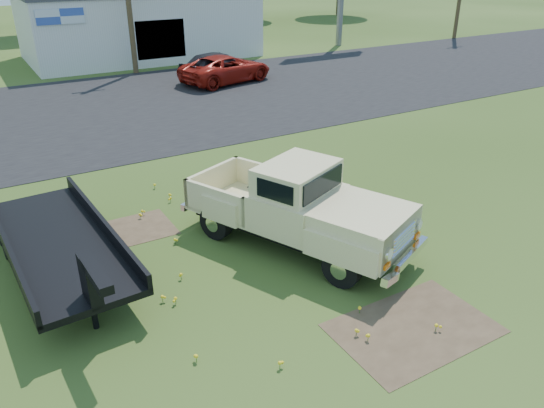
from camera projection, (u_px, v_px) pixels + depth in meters
The scene contains 9 objects.
ground at pixel (265, 275), 11.62m from camera, with size 140.00×140.00×0.00m, color #2F4616.
asphalt_lot at pixel (96, 112), 23.27m from camera, with size 90.00×14.00×0.02m, color black.
dirt_patch_a at pixel (414, 328), 9.97m from camera, with size 3.00×2.00×0.01m, color #4D3B29.
dirt_patch_b at pixel (129, 231), 13.43m from camera, with size 2.20×1.60×0.01m, color #4D3B29.
commercial_building at pixel (139, 23), 34.41m from camera, with size 14.20×8.20×4.15m.
vintage_pickup_truck at pixel (296, 205), 12.38m from camera, with size 2.23×5.73×2.08m, color #CABA87, non-canonical shape.
flatbed_trailer at pixel (58, 238), 11.38m from camera, with size 2.05×6.14×1.67m, color black, non-canonical shape.
red_pickup at pixel (226, 69), 28.06m from camera, with size 2.36×5.11×1.42m, color maroon.
dark_sedan at pixel (217, 65), 28.75m from camera, with size 1.79×4.44×1.51m, color black.
Camera 1 is at (-4.84, -8.52, 6.44)m, focal length 35.00 mm.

